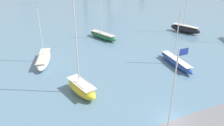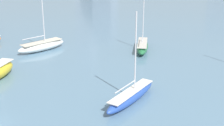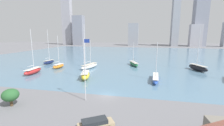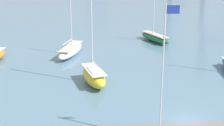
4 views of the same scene
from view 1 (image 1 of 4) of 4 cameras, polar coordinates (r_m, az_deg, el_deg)
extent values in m
plane|color=slate|center=(32.23, 15.41, -14.22)|extent=(500.00, 500.00, 0.00)
cube|color=slate|center=(92.17, -12.83, 12.59)|extent=(180.00, 140.00, 0.00)
cylinder|color=silver|center=(24.45, 15.21, -10.02)|extent=(0.14, 0.14, 12.60)
cube|color=#1E3899|center=(22.05, 18.21, 2.79)|extent=(1.10, 0.03, 0.70)
ellipsoid|color=white|center=(48.08, -17.41, 0.88)|extent=(5.22, 10.49, 1.79)
cube|color=beige|center=(47.75, -17.54, 1.80)|extent=(4.28, 8.60, 0.10)
cube|color=#2D2D33|center=(48.28, -17.33, 0.35)|extent=(0.65, 1.81, 0.80)
cylinder|color=silver|center=(46.80, -18.20, 7.58)|extent=(0.18, 0.18, 9.56)
cylinder|color=silver|center=(45.83, -18.01, 2.29)|extent=(1.44, 4.64, 0.14)
ellipsoid|color=black|center=(68.95, 18.52, 8.41)|extent=(5.63, 9.29, 2.16)
cube|color=#BCB7AD|center=(68.67, 18.64, 9.23)|extent=(4.62, 7.62, 0.10)
cube|color=#2D2D33|center=(69.11, 18.45, 7.94)|extent=(0.81, 1.58, 0.97)
cylinder|color=silver|center=(67.38, 18.99, 15.28)|extent=(0.18, 0.18, 14.45)
cylinder|color=silver|center=(67.96, 19.60, 9.94)|extent=(1.54, 3.30, 0.14)
ellipsoid|color=#284CA8|center=(46.96, 16.37, 0.23)|extent=(2.67, 10.98, 1.51)
cube|color=silver|center=(46.67, 16.47, 1.01)|extent=(2.19, 9.00, 0.10)
cube|color=#2D2D33|center=(47.14, 16.30, -0.22)|extent=(0.31, 1.96, 0.68)
cylinder|color=silver|center=(45.53, 16.67, 7.07)|extent=(0.18, 0.18, 9.79)
cylinder|color=silver|center=(45.13, 17.72, 1.57)|extent=(0.49, 4.64, 0.14)
ellipsoid|color=yellow|center=(35.97, -7.98, -6.62)|extent=(4.32, 7.72, 2.17)
cube|color=silver|center=(35.43, -8.08, -5.20)|extent=(3.54, 6.33, 0.10)
cube|color=#2D2D33|center=(36.30, -7.92, -7.41)|extent=(0.50, 1.31, 0.98)
cylinder|color=silver|center=(32.80, -9.37, 5.98)|extent=(0.18, 0.18, 14.23)
cylinder|color=silver|center=(34.07, -7.27, -4.26)|extent=(0.99, 3.12, 0.14)
ellipsoid|color=#236B3D|center=(60.30, -2.42, 7.08)|extent=(5.63, 9.98, 1.66)
cube|color=#BCB7AD|center=(60.05, -2.44, 7.78)|extent=(4.62, 8.18, 0.10)
cube|color=#2D2D33|center=(60.44, -2.41, 6.67)|extent=(0.80, 1.71, 0.75)
cylinder|color=silver|center=(59.37, -3.02, 11.94)|extent=(0.18, 0.18, 8.63)
cylinder|color=silver|center=(58.60, -1.38, 8.52)|extent=(1.85, 4.39, 0.14)
camera|label=2|loc=(43.59, 67.38, 6.33)|focal=50.00mm
camera|label=3|loc=(28.47, 85.78, -14.22)|focal=24.00mm
camera|label=4|loc=(13.48, 108.72, -31.29)|focal=50.00mm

